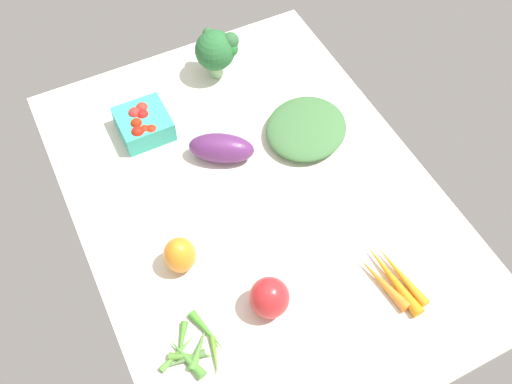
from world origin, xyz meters
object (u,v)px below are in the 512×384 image
leafy_greens_clump (306,128)px  berry_basket (143,123)px  broccoli_head (217,50)px  eggplant (221,148)px  okra_pile (193,350)px  bell_pepper_orange (180,255)px  carrot_bunch (392,278)px  bell_pepper_red (269,298)px

leafy_greens_clump → berry_basket: size_ratio=1.74×
broccoli_head → eggplant: (-24.85, 10.45, -4.81)cm
leafy_greens_clump → okra_pile: (-36.69, 44.69, -1.32)cm
broccoli_head → berry_basket: (-9.76, 23.67, -5.08)cm
bell_pepper_orange → eggplant: size_ratio=0.58×
carrot_bunch → okra_pile: (4.41, 41.25, -0.34)cm
okra_pile → eggplant: bearing=-31.4°
leafy_greens_clump → okra_pile: leafy_greens_clump is taller
bell_pepper_orange → bell_pepper_red: bearing=-143.9°
bell_pepper_red → eggplant: bearing=-10.8°
carrot_bunch → eggplant: bearing=21.6°
okra_pile → carrot_bunch: bearing=-96.1°
bell_pepper_red → berry_basket: bell_pepper_red is taller
broccoli_head → berry_basket: 26.10cm
bell_pepper_orange → leafy_greens_clump: 44.00cm
bell_pepper_red → berry_basket: bearing=6.5°
carrot_bunch → leafy_greens_clump: leafy_greens_clump is taller
berry_basket → okra_pile: size_ratio=0.84×
leafy_greens_clump → okra_pile: 57.83cm
carrot_bunch → bell_pepper_red: bearing=76.2°
broccoli_head → bell_pepper_red: broccoli_head is taller
carrot_bunch → bell_pepper_orange: size_ratio=2.02×
bell_pepper_orange → okra_pile: bearing=164.1°
eggplant → berry_basket: size_ratio=1.28×
broccoli_head → bell_pepper_orange: (-46.39, 29.37, -3.88)cm
bell_pepper_orange → bell_pepper_red: bell_pepper_red is taller
broccoli_head → eggplant: bearing=157.2°
bell_pepper_red → okra_pile: size_ratio=0.63×
carrot_bunch → berry_basket: (58.74, 30.50, 1.94)cm
berry_basket → okra_pile: bearing=168.8°
bell_pepper_orange → eggplant: bearing=-41.3°
leafy_greens_clump → carrot_bunch: bearing=175.2°
carrot_bunch → berry_basket: size_ratio=1.49×
broccoli_head → okra_pile: broccoli_head is taller
broccoli_head → bell_pepper_orange: size_ratio=1.52×
eggplant → berry_basket: (15.09, 13.22, -0.28)cm
eggplant → bell_pepper_red: (-37.63, 7.18, 1.00)cm
berry_basket → bell_pepper_red: bearing=-173.5°
leafy_greens_clump → berry_basket: 38.25cm
bell_pepper_orange → leafy_greens_clump: size_ratio=0.43×
eggplant → okra_pile: (-39.24, 23.97, -2.56)cm
eggplant → okra_pile: bearing=-88.8°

